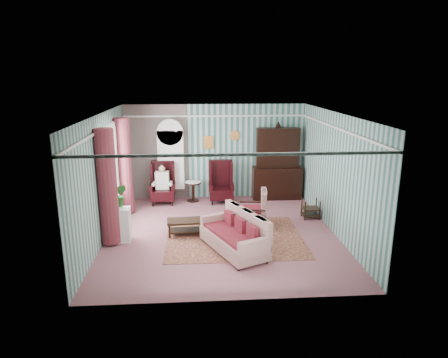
{
  "coord_description": "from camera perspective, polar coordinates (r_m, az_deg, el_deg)",
  "views": [
    {
      "loc": [
        -0.55,
        -9.08,
        3.78
      ],
      "look_at": [
        0.11,
        0.6,
        1.21
      ],
      "focal_mm": 32.0,
      "sensor_mm": 36.0,
      "label": 1
    }
  ],
  "objects": [
    {
      "name": "rug",
      "position": [
        9.6,
        1.51,
        -8.34
      ],
      "size": [
        3.2,
        2.6,
        0.01
      ],
      "primitive_type": "cube",
      "color": "#431616",
      "rests_on": "floor"
    },
    {
      "name": "wingback_right",
      "position": [
        11.98,
        -0.42,
        -0.45
      ],
      "size": [
        0.76,
        0.8,
        1.25
      ],
      "primitive_type": "cube",
      "color": "black",
      "rests_on": "floor"
    },
    {
      "name": "sofa",
      "position": [
        8.69,
        1.4,
        -7.28
      ],
      "size": [
        1.7,
        2.09,
        1.03
      ],
      "primitive_type": "cube",
      "rotation": [
        0.0,
        0.0,
        2.0
      ],
      "color": "#C6B399",
      "rests_on": "floor"
    },
    {
      "name": "seated_woman",
      "position": [
        12.01,
        -8.78,
        -0.76
      ],
      "size": [
        0.44,
        0.4,
        1.18
      ],
      "primitive_type": null,
      "color": "beige",
      "rests_on": "floor"
    },
    {
      "name": "dresser_hutch",
      "position": [
        12.33,
        7.65,
        2.52
      ],
      "size": [
        1.5,
        0.56,
        2.36
      ],
      "primitive_type": "cube",
      "color": "black",
      "rests_on": "floor"
    },
    {
      "name": "potted_plant_c",
      "position": [
        9.49,
        -15.78,
        -2.75
      ],
      "size": [
        0.29,
        0.29,
        0.41
      ],
      "primitive_type": "imported",
      "rotation": [
        0.0,
        0.0,
        -0.29
      ],
      "color": "#28591B",
      "rests_on": "plant_stand"
    },
    {
      "name": "potted_plant_b",
      "position": [
        9.5,
        -14.65,
        -2.27
      ],
      "size": [
        0.3,
        0.24,
        0.53
      ],
      "primitive_type": "imported",
      "rotation": [
        0.0,
        0.0,
        0.02
      ],
      "color": "#204916",
      "rests_on": "plant_stand"
    },
    {
      "name": "floral_armchair",
      "position": [
        10.16,
        4.02,
        -4.16
      ],
      "size": [
        0.82,
        0.87,
        0.96
      ],
      "primitive_type": "cube",
      "rotation": [
        0.0,
        0.0,
        1.44
      ],
      "color": "beige",
      "rests_on": "floor"
    },
    {
      "name": "floor",
      "position": [
        9.85,
        -0.41,
        -7.74
      ],
      "size": [
        6.0,
        6.0,
        0.0
      ],
      "primitive_type": "plane",
      "color": "#995961",
      "rests_on": "ground"
    },
    {
      "name": "room_shell",
      "position": [
        9.43,
        -4.25,
        3.94
      ],
      "size": [
        5.53,
        6.02,
        2.91
      ],
      "color": "#3B6B66",
      "rests_on": "ground"
    },
    {
      "name": "potted_plant_a",
      "position": [
        9.33,
        -15.52,
        -3.08
      ],
      "size": [
        0.4,
        0.36,
        0.4
      ],
      "primitive_type": "imported",
      "rotation": [
        0.0,
        0.0,
        -0.15
      ],
      "color": "#214D18",
      "rests_on": "plant_stand"
    },
    {
      "name": "plant_stand",
      "position": [
        9.59,
        -14.85,
        -6.34
      ],
      "size": [
        0.55,
        0.35,
        0.8
      ],
      "primitive_type": "cube",
      "color": "silver",
      "rests_on": "floor"
    },
    {
      "name": "bookcase",
      "position": [
        12.24,
        -7.57,
        2.14
      ],
      "size": [
        0.8,
        0.28,
        2.24
      ],
      "primitive_type": "cube",
      "color": "silver",
      "rests_on": "floor"
    },
    {
      "name": "wingback_left",
      "position": [
        12.0,
        -8.79,
        -0.6
      ],
      "size": [
        0.76,
        0.8,
        1.25
      ],
      "primitive_type": "cube",
      "color": "black",
      "rests_on": "floor"
    },
    {
      "name": "nest_table",
      "position": [
        11.01,
        12.27,
        -4.13
      ],
      "size": [
        0.45,
        0.38,
        0.54
      ],
      "primitive_type": "cube",
      "color": "black",
      "rests_on": "floor"
    },
    {
      "name": "coffee_table",
      "position": [
        9.74,
        -5.55,
        -6.89
      ],
      "size": [
        0.9,
        0.52,
        0.38
      ],
      "primitive_type": "cube",
      "rotation": [
        0.0,
        0.0,
        0.07
      ],
      "color": "black",
      "rests_on": "floor"
    },
    {
      "name": "round_side_table",
      "position": [
        12.19,
        -4.45,
        -1.81
      ],
      "size": [
        0.5,
        0.5,
        0.6
      ],
      "primitive_type": "cylinder",
      "color": "black",
      "rests_on": "floor"
    }
  ]
}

